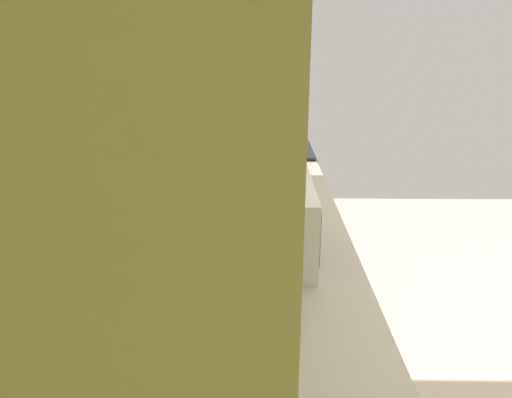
# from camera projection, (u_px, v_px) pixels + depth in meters

# --- Properties ---
(wall_back) EXTENTS (4.05, 0.12, 2.55)m
(wall_back) POSITION_uv_depth(u_px,v_px,m) (165.00, 149.00, 1.76)
(wall_back) COLOR beige
(wall_back) RESTS_ON ground_plane
(window_back_wall) EXTENTS (0.56, 0.02, 0.61)m
(window_back_wall) POSITION_uv_depth(u_px,v_px,m) (29.00, 363.00, 0.59)
(window_back_wall) COLOR #997A4C
(oven_range) EXTENTS (0.67, 0.67, 1.09)m
(oven_range) POSITION_uv_depth(u_px,v_px,m) (265.00, 209.00, 3.48)
(oven_range) COLOR black
(oven_range) RESTS_ON ground_plane
(microwave) EXTENTS (0.49, 0.37, 0.27)m
(microwave) POSITION_uv_depth(u_px,v_px,m) (262.00, 219.00, 1.71)
(microwave) COLOR white
(microwave) RESTS_ON counter_run
(bowl) EXTENTS (0.18, 0.18, 0.05)m
(bowl) POSITION_uv_depth(u_px,v_px,m) (283.00, 196.00, 2.29)
(bowl) COLOR gold
(bowl) RESTS_ON counter_run
(kettle) EXTENTS (0.15, 0.11, 0.16)m
(kettle) POSITION_uv_depth(u_px,v_px,m) (280.00, 165.00, 2.66)
(kettle) COLOR black
(kettle) RESTS_ON counter_run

